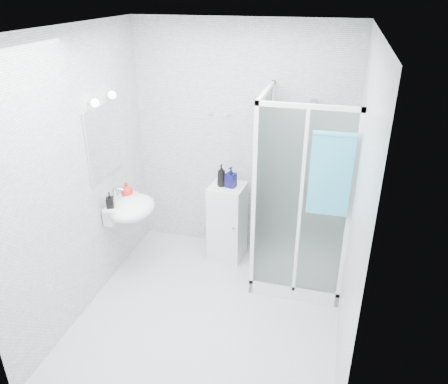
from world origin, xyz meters
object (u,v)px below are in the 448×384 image
(wall_basin, at_px, (129,208))
(soap_dispenser_orange, at_px, (127,190))
(storage_cabinet, at_px, (227,222))
(shampoo_bottle_a, at_px, (221,176))
(shower_enclosure, at_px, (292,243))
(shampoo_bottle_b, at_px, (231,177))
(hand_towel, at_px, (331,172))
(soap_dispenser_black, at_px, (110,200))

(wall_basin, bearing_deg, soap_dispenser_orange, 121.84)
(storage_cabinet, distance_m, shampoo_bottle_a, 0.58)
(shower_enclosure, xyz_separation_m, soap_dispenser_orange, (-1.73, -0.20, 0.49))
(wall_basin, relative_size, soap_dispenser_orange, 3.51)
(shower_enclosure, xyz_separation_m, shampoo_bottle_b, (-0.72, 0.24, 0.57))
(hand_towel, bearing_deg, soap_dispenser_black, -178.12)
(storage_cabinet, bearing_deg, wall_basin, -143.01)
(soap_dispenser_black, bearing_deg, shower_enclosure, 14.79)
(soap_dispenser_black, bearing_deg, soap_dispenser_orange, 79.26)
(soap_dispenser_black, bearing_deg, shampoo_bottle_b, 33.66)
(soap_dispenser_orange, height_order, soap_dispenser_black, soap_dispenser_black)
(storage_cabinet, xyz_separation_m, hand_towel, (1.07, -0.65, 0.99))
(shower_enclosure, xyz_separation_m, shampoo_bottle_a, (-0.82, 0.23, 0.57))
(hand_towel, distance_m, soap_dispenser_black, 2.15)
(wall_basin, distance_m, hand_towel, 2.07)
(shower_enclosure, bearing_deg, soap_dispenser_orange, -173.43)
(shower_enclosure, bearing_deg, soap_dispenser_black, -165.21)
(shower_enclosure, bearing_deg, hand_towel, -52.07)
(shampoo_bottle_b, height_order, soap_dispenser_orange, shampoo_bottle_b)
(soap_dispenser_orange, bearing_deg, shampoo_bottle_b, 23.38)
(shower_enclosure, distance_m, shampoo_bottle_b, 0.94)
(wall_basin, xyz_separation_m, shampoo_bottle_a, (0.84, 0.55, 0.23))
(hand_towel, relative_size, soap_dispenser_orange, 4.74)
(storage_cabinet, relative_size, shampoo_bottle_a, 3.64)
(storage_cabinet, xyz_separation_m, shampoo_bottle_a, (-0.06, -0.02, 0.57))
(shower_enclosure, relative_size, soap_dispenser_orange, 12.53)
(shampoo_bottle_b, xyz_separation_m, soap_dispenser_black, (-1.06, -0.71, -0.07))
(shampoo_bottle_b, bearing_deg, shower_enclosure, -18.44)
(shower_enclosure, relative_size, wall_basin, 3.57)
(shampoo_bottle_b, bearing_deg, soap_dispenser_orange, -156.62)
(wall_basin, bearing_deg, storage_cabinet, 32.19)
(shower_enclosure, distance_m, soap_dispenser_orange, 1.81)
(wall_basin, xyz_separation_m, soap_dispenser_black, (-0.12, -0.15, 0.15))
(soap_dispenser_orange, bearing_deg, storage_cabinet, 24.79)
(storage_cabinet, xyz_separation_m, shampoo_bottle_b, (0.04, -0.01, 0.56))
(shampoo_bottle_a, relative_size, soap_dispenser_orange, 1.55)
(wall_basin, relative_size, shampoo_bottle_a, 2.27)
(shower_enclosure, distance_m, soap_dispenser_black, 1.91)
(shower_enclosure, relative_size, hand_towel, 2.64)
(shower_enclosure, height_order, wall_basin, shower_enclosure)
(hand_towel, bearing_deg, shampoo_bottle_a, 150.75)
(hand_towel, height_order, soap_dispenser_orange, hand_towel)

